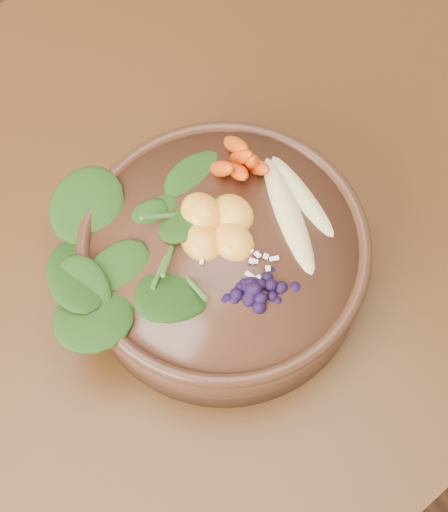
{
  "coord_description": "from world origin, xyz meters",
  "views": [
    {
      "loc": [
        -0.16,
        -0.39,
        1.54
      ],
      "look_at": [
        0.06,
        -0.11,
        0.8
      ],
      "focal_mm": 50.0,
      "sensor_mm": 36.0,
      "label": 1
    }
  ],
  "objects_px": {
    "kale_heap": "(154,203)",
    "blueberry_pile": "(257,283)",
    "carrot_cluster": "(233,140)",
    "stoneware_bowl": "(224,260)",
    "dining_table": "(140,273)",
    "banana_halves": "(296,198)",
    "mandarin_cluster": "(217,220)"
  },
  "relations": [
    {
      "from": "kale_heap",
      "to": "mandarin_cluster",
      "type": "height_order",
      "value": "kale_heap"
    },
    {
      "from": "stoneware_bowl",
      "to": "carrot_cluster",
      "type": "xyz_separation_m",
      "value": [
        0.07,
        0.08,
        0.09
      ]
    },
    {
      "from": "carrot_cluster",
      "to": "blueberry_pile",
      "type": "xyz_separation_m",
      "value": [
        -0.08,
        -0.14,
        -0.02
      ]
    },
    {
      "from": "banana_halves",
      "to": "blueberry_pile",
      "type": "relative_size",
      "value": 1.18
    },
    {
      "from": "carrot_cluster",
      "to": "blueberry_pile",
      "type": "relative_size",
      "value": 0.6
    },
    {
      "from": "stoneware_bowl",
      "to": "mandarin_cluster",
      "type": "relative_size",
      "value": 3.15
    },
    {
      "from": "kale_heap",
      "to": "blueberry_pile",
      "type": "bearing_deg",
      "value": -78.69
    },
    {
      "from": "kale_heap",
      "to": "blueberry_pile",
      "type": "relative_size",
      "value": 1.42
    },
    {
      "from": "mandarin_cluster",
      "to": "banana_halves",
      "type": "bearing_deg",
      "value": -20.24
    },
    {
      "from": "stoneware_bowl",
      "to": "banana_halves",
      "type": "height_order",
      "value": "banana_halves"
    },
    {
      "from": "kale_heap",
      "to": "banana_halves",
      "type": "height_order",
      "value": "kale_heap"
    },
    {
      "from": "blueberry_pile",
      "to": "kale_heap",
      "type": "bearing_deg",
      "value": 101.31
    },
    {
      "from": "stoneware_bowl",
      "to": "banana_halves",
      "type": "distance_m",
      "value": 0.11
    },
    {
      "from": "blueberry_pile",
      "to": "dining_table",
      "type": "bearing_deg",
      "value": 106.87
    },
    {
      "from": "stoneware_bowl",
      "to": "blueberry_pile",
      "type": "bearing_deg",
      "value": -97.63
    },
    {
      "from": "kale_heap",
      "to": "banana_halves",
      "type": "relative_size",
      "value": 1.2
    },
    {
      "from": "banana_halves",
      "to": "blueberry_pile",
      "type": "height_order",
      "value": "blueberry_pile"
    },
    {
      "from": "mandarin_cluster",
      "to": "kale_heap",
      "type": "bearing_deg",
      "value": 127.73
    },
    {
      "from": "stoneware_bowl",
      "to": "kale_heap",
      "type": "relative_size",
      "value": 1.53
    },
    {
      "from": "blueberry_pile",
      "to": "stoneware_bowl",
      "type": "bearing_deg",
      "value": 82.37
    },
    {
      "from": "dining_table",
      "to": "carrot_cluster",
      "type": "xyz_separation_m",
      "value": [
        0.14,
        -0.03,
        0.23
      ]
    },
    {
      "from": "dining_table",
      "to": "stoneware_bowl",
      "type": "bearing_deg",
      "value": -59.9
    },
    {
      "from": "dining_table",
      "to": "kale_heap",
      "type": "xyz_separation_m",
      "value": [
        0.02,
        -0.03,
        0.21
      ]
    },
    {
      "from": "dining_table",
      "to": "kale_heap",
      "type": "height_order",
      "value": "kale_heap"
    },
    {
      "from": "stoneware_bowl",
      "to": "blueberry_pile",
      "type": "relative_size",
      "value": 2.16
    },
    {
      "from": "stoneware_bowl",
      "to": "blueberry_pile",
      "type": "xyz_separation_m",
      "value": [
        -0.01,
        -0.07,
        0.07
      ]
    },
    {
      "from": "kale_heap",
      "to": "blueberry_pile",
      "type": "distance_m",
      "value": 0.15
    },
    {
      "from": "stoneware_bowl",
      "to": "kale_heap",
      "type": "xyz_separation_m",
      "value": [
        -0.04,
        0.08,
        0.07
      ]
    },
    {
      "from": "dining_table",
      "to": "carrot_cluster",
      "type": "height_order",
      "value": "carrot_cluster"
    },
    {
      "from": "dining_table",
      "to": "banana_halves",
      "type": "height_order",
      "value": "banana_halves"
    },
    {
      "from": "kale_heap",
      "to": "banana_halves",
      "type": "distance_m",
      "value": 0.16
    },
    {
      "from": "dining_table",
      "to": "blueberry_pile",
      "type": "relative_size",
      "value": 10.58
    }
  ]
}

